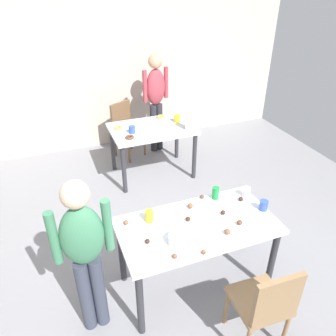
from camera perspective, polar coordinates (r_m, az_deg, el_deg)
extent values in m
plane|color=gray|center=(3.54, 1.81, -17.48)|extent=(6.40, 6.40, 0.00)
cube|color=#BCB2A3|center=(5.60, -11.25, 16.46)|extent=(6.40, 0.10, 2.60)
cube|color=silver|center=(2.94, 5.11, -9.90)|extent=(1.38, 0.72, 0.04)
cylinder|color=#2D2D33|center=(2.87, -4.81, -22.28)|extent=(0.06, 0.06, 0.71)
cylinder|color=#2D2D33|center=(3.29, 17.45, -15.02)|extent=(0.06, 0.06, 0.71)
cylinder|color=#2D2D33|center=(3.25, -7.98, -14.25)|extent=(0.06, 0.06, 0.71)
cylinder|color=#2D2D33|center=(3.63, 11.87, -8.98)|extent=(0.06, 0.06, 0.71)
cube|color=silver|center=(4.68, -2.77, 6.75)|extent=(1.16, 0.78, 0.04)
cylinder|color=#2D2D33|center=(4.45, -7.60, -0.33)|extent=(0.06, 0.06, 0.71)
cylinder|color=#2D2D33|center=(4.75, 4.56, 2.01)|extent=(0.06, 0.06, 0.71)
cylinder|color=#2D2D33|center=(5.02, -9.50, 3.33)|extent=(0.06, 0.06, 0.71)
cylinder|color=#2D2D33|center=(5.29, 1.51, 5.25)|extent=(0.06, 0.06, 0.71)
cube|color=olive|center=(2.87, 15.35, -21.15)|extent=(0.42, 0.42, 0.04)
cube|color=olive|center=(2.61, 18.31, -20.78)|extent=(0.38, 0.06, 0.42)
cylinder|color=olive|center=(3.07, 10.03, -22.52)|extent=(0.04, 0.04, 0.41)
cylinder|color=olive|center=(3.20, 15.79, -20.46)|extent=(0.04, 0.04, 0.41)
cylinder|color=olive|center=(3.05, 19.53, -24.89)|extent=(0.04, 0.04, 0.41)
cube|color=brown|center=(5.35, -6.71, 6.26)|extent=(0.54, 0.54, 0.04)
cube|color=brown|center=(5.39, -8.15, 9.00)|extent=(0.36, 0.20, 0.42)
cylinder|color=brown|center=(5.44, -4.04, 4.18)|extent=(0.04, 0.04, 0.41)
cylinder|color=brown|center=(5.24, -6.71, 2.93)|extent=(0.04, 0.04, 0.41)
cylinder|color=brown|center=(5.67, -6.44, 5.21)|extent=(0.04, 0.04, 0.41)
cylinder|color=brown|center=(5.47, -9.09, 4.04)|extent=(0.04, 0.04, 0.41)
cylinder|color=#383D4C|center=(2.96, -13.99, -20.62)|extent=(0.11, 0.11, 0.74)
cylinder|color=#383D4C|center=(2.96, -11.76, -20.18)|extent=(0.11, 0.11, 0.74)
ellipsoid|color=#3D7A56|center=(2.50, -14.57, -11.23)|extent=(0.32, 0.20, 0.53)
sphere|color=beige|center=(2.28, -15.75, -4.42)|extent=(0.20, 0.20, 0.20)
cylinder|color=#3D7A56|center=(2.48, -19.08, -11.37)|extent=(0.07, 0.07, 0.45)
cylinder|color=#3D7A56|center=(2.49, -10.34, -9.67)|extent=(0.07, 0.07, 0.45)
cylinder|color=#28282D|center=(5.55, -1.51, 7.07)|extent=(0.11, 0.11, 0.80)
cylinder|color=#28282D|center=(5.50, -2.49, 6.81)|extent=(0.11, 0.11, 0.80)
ellipsoid|color=#9E3842|center=(5.28, -2.14, 13.73)|extent=(0.35, 0.26, 0.57)
sphere|color=tan|center=(5.18, -2.23, 17.88)|extent=(0.22, 0.22, 0.22)
cylinder|color=#9E3842|center=(5.37, -0.35, 14.50)|extent=(0.08, 0.08, 0.48)
cylinder|color=#9E3842|center=(5.18, -4.00, 13.82)|extent=(0.08, 0.08, 0.48)
cylinder|color=white|center=(2.72, 2.19, -12.18)|extent=(0.20, 0.20, 0.08)
cylinder|color=#198438|center=(3.21, 8.18, -4.28)|extent=(0.07, 0.07, 0.12)
cube|color=silver|center=(2.89, 0.25, -9.92)|extent=(0.17, 0.02, 0.01)
cylinder|color=#3351B2|center=(3.17, 16.12, -6.18)|extent=(0.08, 0.08, 0.10)
cylinder|color=yellow|center=(2.91, -3.24, -8.27)|extent=(0.07, 0.07, 0.11)
cylinder|color=white|center=(3.30, 13.33, -4.05)|extent=(0.07, 0.07, 0.10)
sphere|color=#3D2319|center=(2.73, -3.57, -12.46)|extent=(0.04, 0.04, 0.04)
sphere|color=brown|center=(2.66, 6.14, -14.16)|extent=(0.04, 0.04, 0.04)
sphere|color=brown|center=(3.08, 3.85, -6.50)|extent=(0.05, 0.05, 0.05)
sphere|color=brown|center=(2.85, 10.18, -10.72)|extent=(0.05, 0.05, 0.05)
sphere|color=brown|center=(2.96, 12.21, -9.14)|extent=(0.05, 0.05, 0.05)
sphere|color=#3D2319|center=(3.05, 9.45, -7.56)|extent=(0.04, 0.04, 0.04)
sphere|color=brown|center=(2.61, 1.18, -14.91)|extent=(0.04, 0.04, 0.04)
sphere|color=#3D2319|center=(3.24, 12.42, -5.22)|extent=(0.04, 0.04, 0.04)
sphere|color=#3D2319|center=(2.94, 3.46, -8.73)|extent=(0.04, 0.04, 0.04)
sphere|color=brown|center=(3.22, 5.88, -4.94)|extent=(0.04, 0.04, 0.04)
sphere|color=brown|center=(2.92, -7.25, -9.26)|extent=(0.04, 0.04, 0.04)
cylinder|color=white|center=(4.57, 3.72, 7.95)|extent=(0.12, 0.12, 0.23)
cylinder|color=yellow|center=(4.83, 1.58, 8.52)|extent=(0.09, 0.09, 0.11)
cylinder|color=#3351B2|center=(4.51, -6.22, 6.59)|extent=(0.09, 0.09, 0.10)
torus|color=brown|center=(4.37, -6.64, 5.28)|extent=(0.11, 0.11, 0.03)
torus|color=gold|center=(4.67, -8.52, 6.85)|extent=(0.12, 0.12, 0.04)
torus|color=gold|center=(4.99, -1.25, 8.80)|extent=(0.12, 0.12, 0.04)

